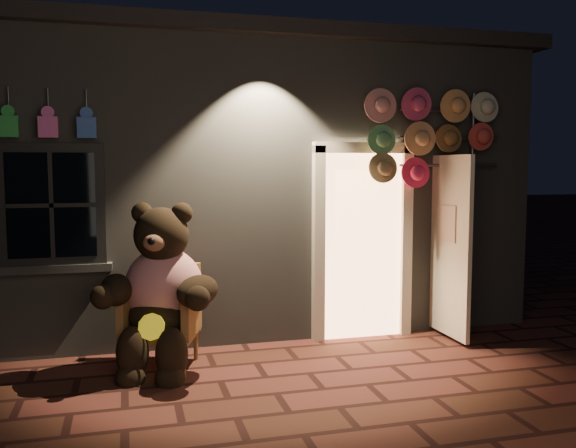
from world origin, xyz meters
name	(u,v)px	position (x,y,z in m)	size (l,w,h in m)	color
ground	(277,394)	(0.00, 0.00, 0.00)	(60.00, 60.00, 0.00)	#5B2822
shop_building	(211,179)	(0.00, 3.99, 1.74)	(7.30, 5.95, 3.51)	slate
wicker_armchair	(163,316)	(-0.88, 1.01, 0.49)	(0.82, 0.79, 0.98)	brown
teddy_bear	(161,292)	(-0.90, 0.89, 0.74)	(1.15, 1.08, 1.68)	red
hat_rack	(430,134)	(2.06, 1.28, 2.28)	(1.64, 0.22, 2.78)	#59595E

